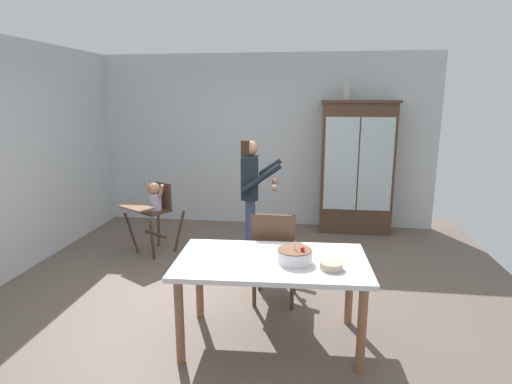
# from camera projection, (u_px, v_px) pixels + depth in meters

# --- Properties ---
(ground_plane) EXTENTS (6.24, 6.24, 0.00)m
(ground_plane) POSITION_uv_depth(u_px,v_px,m) (236.00, 293.00, 4.44)
(ground_plane) COLOR #66564C
(wall_back) EXTENTS (5.32, 0.06, 2.70)m
(wall_back) POSITION_uv_depth(u_px,v_px,m) (264.00, 141.00, 6.68)
(wall_back) COLOR silver
(wall_back) RESTS_ON ground_plane
(china_cabinet) EXTENTS (1.12, 0.48, 1.99)m
(china_cabinet) POSITION_uv_depth(u_px,v_px,m) (357.00, 167.00, 6.32)
(china_cabinet) COLOR #4C3323
(china_cabinet) RESTS_ON ground_plane
(ceramic_vase) EXTENTS (0.13, 0.13, 0.27)m
(ceramic_vase) POSITION_uv_depth(u_px,v_px,m) (347.00, 92.00, 6.10)
(ceramic_vase) COLOR #B2B7B2
(ceramic_vase) RESTS_ON china_cabinet
(high_chair_with_toddler) EXTENTS (0.79, 0.84, 0.95)m
(high_chair_with_toddler) POSITION_uv_depth(u_px,v_px,m) (154.00, 205.00, 5.48)
(high_chair_with_toddler) COLOR #4C3323
(high_chair_with_toddler) RESTS_ON ground_plane
(adult_person) EXTENTS (0.52, 0.51, 1.53)m
(adult_person) POSITION_uv_depth(u_px,v_px,m) (251.00, 186.00, 5.14)
(adult_person) COLOR #3D4C6B
(adult_person) RESTS_ON ground_plane
(dining_table) EXTENTS (1.60, 0.95, 0.74)m
(dining_table) POSITION_uv_depth(u_px,v_px,m) (272.00, 270.00, 3.43)
(dining_table) COLOR silver
(dining_table) RESTS_ON ground_plane
(birthday_cake) EXTENTS (0.28, 0.28, 0.19)m
(birthday_cake) POSITION_uv_depth(u_px,v_px,m) (294.00, 256.00, 3.34)
(birthday_cake) COLOR white
(birthday_cake) RESTS_ON dining_table
(serving_bowl) EXTENTS (0.18, 0.18, 0.05)m
(serving_bowl) POSITION_uv_depth(u_px,v_px,m) (331.00, 265.00, 3.21)
(serving_bowl) COLOR #C6AD93
(serving_bowl) RESTS_ON dining_table
(dining_chair_far_side) EXTENTS (0.45, 0.45, 0.96)m
(dining_chair_far_side) POSITION_uv_depth(u_px,v_px,m) (274.00, 252.00, 4.09)
(dining_chair_far_side) COLOR #4C3323
(dining_chair_far_side) RESTS_ON ground_plane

